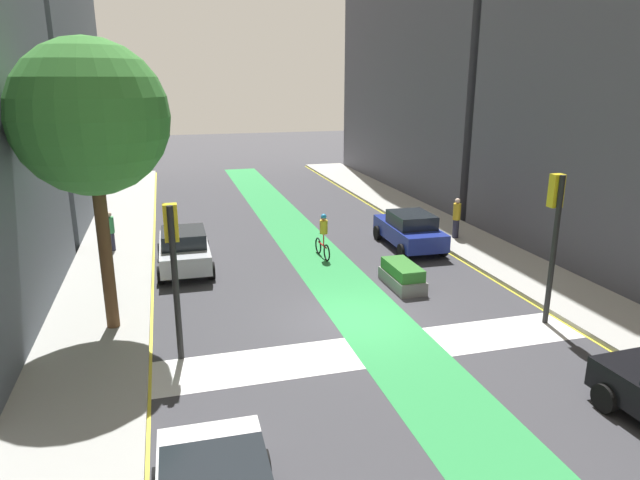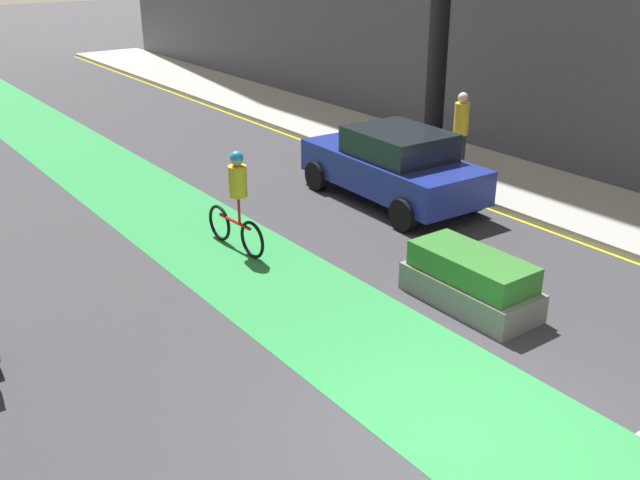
# 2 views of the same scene
# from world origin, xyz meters

# --- Properties ---
(ground_plane) EXTENTS (120.00, 120.00, 0.00)m
(ground_plane) POSITION_xyz_m (0.00, 0.00, 0.00)
(ground_plane) COLOR #38383D
(bike_lane_paint) EXTENTS (2.40, 60.00, 0.01)m
(bike_lane_paint) POSITION_xyz_m (0.50, 0.00, 0.00)
(bike_lane_paint) COLOR #2D8C47
(bike_lane_paint) RESTS_ON ground_plane
(car_blue_right_far) EXTENTS (2.13, 4.25, 1.57)m
(car_blue_right_far) POSITION_xyz_m (4.68, 6.45, 0.80)
(car_blue_right_far) COLOR navy
(car_blue_right_far) RESTS_ON ground_plane
(cyclist_in_lane) EXTENTS (0.32, 1.73, 1.86)m
(cyclist_in_lane) POSITION_xyz_m (0.72, 6.11, 0.97)
(cyclist_in_lane) COLOR black
(cyclist_in_lane) RESTS_ON ground_plane
(pedestrian_sidewalk_right_b) EXTENTS (0.34, 0.34, 1.80)m
(pedestrian_sidewalk_right_b) POSITION_xyz_m (7.14, 6.90, 1.07)
(pedestrian_sidewalk_right_b) COLOR #262638
(pedestrian_sidewalk_right_b) RESTS_ON sidewalk_right
(median_planter) EXTENTS (0.96, 2.15, 0.85)m
(median_planter) POSITION_xyz_m (2.50, 2.20, 0.40)
(median_planter) COLOR slate
(median_planter) RESTS_ON ground_plane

